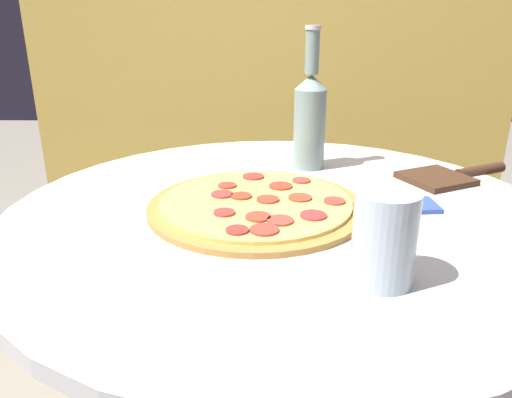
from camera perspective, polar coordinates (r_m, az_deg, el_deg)
name	(u,v)px	position (r m, az deg, el deg)	size (l,w,h in m)	color
table	(280,306)	(0.93, 2.75, -12.12)	(0.93, 0.93, 0.70)	silver
fence_panel	(273,91)	(1.66, 1.97, 12.22)	(1.56, 0.04, 1.54)	gold
pizza	(256,206)	(0.84, 0.06, -0.78)	(0.37, 0.37, 0.02)	#B77F3D
beer_bottle	(310,117)	(1.05, 6.17, 9.34)	(0.07, 0.07, 0.29)	gray
pizza_paddle	(448,176)	(1.06, 21.12, 2.44)	(0.24, 0.17, 0.02)	#422819
drinking_glass	(384,238)	(0.62, 14.45, -4.33)	(0.08, 0.08, 0.12)	#ADBCC6
napkin	(405,206)	(0.89, 16.68, -0.72)	(0.11, 0.07, 0.01)	#334C99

